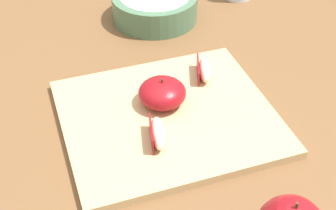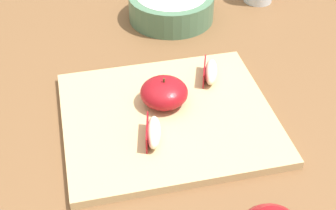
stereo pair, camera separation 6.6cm
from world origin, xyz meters
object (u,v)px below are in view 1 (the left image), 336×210
(apple_half_skin_up, at_px, (162,93))
(apple_wedge_middle, at_px, (204,69))
(ceramic_fruit_bowl, at_px, (155,6))
(cutting_board, at_px, (168,117))
(apple_wedge_back, at_px, (159,133))

(apple_half_skin_up, xyz_separation_m, apple_wedge_middle, (0.10, 0.05, -0.01))
(apple_half_skin_up, distance_m, ceramic_fruit_bowl, 0.32)
(cutting_board, distance_m, apple_half_skin_up, 0.04)
(cutting_board, xyz_separation_m, ceramic_fruit_bowl, (0.09, 0.34, 0.02))
(cutting_board, height_order, apple_wedge_middle, apple_wedge_middle)
(apple_wedge_back, bearing_deg, cutting_board, 57.87)
(cutting_board, bearing_deg, apple_wedge_middle, 39.27)
(apple_half_skin_up, height_order, apple_wedge_middle, apple_half_skin_up)
(cutting_board, bearing_deg, apple_half_skin_up, 89.77)
(apple_half_skin_up, bearing_deg, apple_wedge_back, -112.00)
(apple_half_skin_up, xyz_separation_m, apple_wedge_back, (-0.04, -0.09, -0.01))
(cutting_board, relative_size, apple_wedge_middle, 4.80)
(apple_half_skin_up, relative_size, ceramic_fruit_bowl, 0.43)
(apple_wedge_middle, xyz_separation_m, apple_wedge_back, (-0.13, -0.14, 0.00))
(apple_wedge_middle, xyz_separation_m, ceramic_fruit_bowl, (-0.01, 0.26, 0.00))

